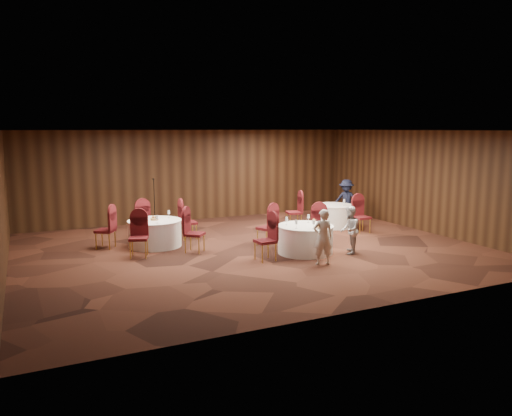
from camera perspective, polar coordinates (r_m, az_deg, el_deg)
name	(u,v)px	position (r m, az deg, el deg)	size (l,w,h in m)	color
ground	(252,249)	(13.59, -0.41, -4.76)	(12.00, 12.00, 0.00)	black
room_shell	(252,177)	(13.26, -0.42, 3.51)	(12.00, 12.00, 12.00)	silver
table_main	(305,239)	(13.20, 5.66, -3.55)	(1.47, 1.47, 0.74)	white
table_left	(155,233)	(14.17, -11.48, -2.82)	(1.48, 1.48, 0.74)	white
table_right	(334,216)	(16.83, 8.85, -0.86)	(1.30, 1.30, 0.74)	white
chairs_main	(284,231)	(13.55, 3.26, -2.65)	(2.81, 2.07, 1.00)	#460E0F
chairs_left	(154,229)	(14.13, -11.61, -2.33)	(3.03, 2.99, 1.00)	#460E0F
chairs_right	(327,215)	(16.27, 8.10, -0.75)	(2.04, 2.28, 1.00)	#460E0F
tabletop_main	(312,222)	(13.09, 6.41, -1.58)	(1.09, 1.06, 0.22)	silver
tabletop_left	(155,217)	(14.08, -11.52, -1.05)	(0.92, 0.81, 0.22)	silver
tabletop_right	(344,201)	(16.62, 10.05, 0.81)	(0.08, 0.08, 0.22)	silver
mic_stand	(155,215)	(16.42, -11.49, -0.76)	(0.24, 0.24, 1.68)	black
woman_a	(323,237)	(12.08, 7.66, -3.31)	(0.50, 0.33, 1.36)	silver
woman_b	(350,230)	(13.26, 10.64, -2.49)	(0.61, 0.48, 1.26)	silver
man_c	(346,200)	(17.89, 10.28, 0.86)	(0.95, 0.55, 1.48)	black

